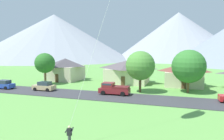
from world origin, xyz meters
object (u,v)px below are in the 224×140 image
Objects in this scene: house_leftmost at (184,74)px; tree_near_left at (45,63)px; house_left_center at (65,69)px; house_right_center at (127,71)px; tree_left_of_center at (189,66)px; pickup_truck_maroon_west_side at (114,89)px; tree_center at (140,66)px; parked_car_tan_mid_west at (44,86)px; parked_car_blue_mid_east at (4,85)px.

tree_near_left is (-29.29, -7.87, 2.29)m from house_leftmost.
house_left_center is 7.68m from tree_near_left.
tree_left_of_center reaches higher than house_right_center.
house_leftmost is at bearing 49.54° from pickup_truck_maroon_west_side.
tree_near_left reaches higher than pickup_truck_maroon_west_side.
tree_center reaches higher than house_left_center.
house_left_center is at bearing 142.81° from pickup_truck_maroon_west_side.
parked_car_tan_mid_west is at bearing -166.05° from tree_center.
parked_car_blue_mid_east is (-26.17, -5.20, -3.98)m from tree_center.
tree_center reaches higher than house_right_center.
house_leftmost is 37.00m from parked_car_blue_mid_east.
tree_center reaches higher than pickup_truck_maroon_west_side.
house_leftmost is 12.66m from tree_center.
house_right_center is 18.71m from tree_near_left.
tree_left_of_center is at bearing -13.41° from house_left_center.
parked_car_blue_mid_east is (-5.14, -14.60, -2.02)m from house_left_center.
house_left_center is 14.34m from parked_car_tan_mid_west.
tree_near_left is at bearing -95.15° from house_left_center.
tree_near_left is at bearing -154.98° from house_right_center.
house_leftmost is at bearing 0.91° from house_left_center.
pickup_truck_maroon_west_side reaches higher than parked_car_tan_mid_west.
pickup_truck_maroon_west_side is at bearing -37.19° from house_left_center.
parked_car_blue_mid_east is 22.34m from pickup_truck_maroon_west_side.
parked_car_tan_mid_west is at bearing -150.42° from house_leftmost.
house_right_center is 26.17m from parked_car_blue_mid_east.
parked_car_tan_mid_west is at bearing -177.01° from pickup_truck_maroon_west_side.
house_leftmost is 1.14× the size of tree_center.
house_right_center is (16.19, 0.45, -0.16)m from house_left_center.
tree_center is 1.76× the size of parked_car_blue_mid_east.
house_left_center is at bearing 84.85° from tree_near_left.
tree_left_of_center is 1.81× the size of parked_car_blue_mid_east.
tree_center is at bearing 13.95° from parked_car_tan_mid_west.
tree_near_left is 29.94m from tree_left_of_center.
house_right_center reaches higher than parked_car_blue_mid_east.
parked_car_blue_mid_east is at bearing -175.91° from pickup_truck_maroon_west_side.
house_left_center is 1.22× the size of tree_near_left.
parked_car_tan_mid_west is at bearing -165.26° from tree_left_of_center.
tree_near_left is 8.58m from parked_car_tan_mid_west.
house_right_center is at bearing 150.42° from tree_left_of_center.
pickup_truck_maroon_west_side reaches higher than parked_car_blue_mid_east.
pickup_truck_maroon_west_side is (22.28, 1.59, 0.19)m from parked_car_blue_mid_east.
tree_left_of_center reaches higher than house_leftmost.
house_leftmost is 0.85× the size of house_right_center.
tree_left_of_center is 26.76m from parked_car_tan_mid_west.
house_right_center reaches higher than parked_car_tan_mid_west.
tree_center reaches higher than tree_near_left.
parked_car_blue_mid_east is (-8.81, -0.89, 0.00)m from parked_car_tan_mid_west.
house_left_center is 15.61m from parked_car_blue_mid_east.
parked_car_tan_mid_west is (-24.96, -14.17, -1.61)m from house_leftmost.
tree_near_left reaches higher than house_left_center.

